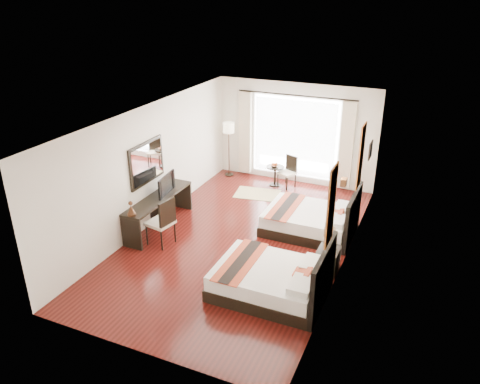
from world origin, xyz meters
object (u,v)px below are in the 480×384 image
at_px(vase, 327,250).
at_px(floor_lamp, 229,131).
at_px(table_lamp, 330,234).
at_px(side_table, 275,176).
at_px(bed_near, 273,280).
at_px(console_desk, 159,212).
at_px(nightstand, 328,260).
at_px(television, 163,184).
at_px(bed_far, 312,220).
at_px(window_chair, 287,178).
at_px(desk_chair, 162,230).
at_px(fruit_bowl, 274,166).

height_order(vase, floor_lamp, floor_lamp).
distance_m(table_lamp, side_table, 4.24).
xyz_separation_m(bed_near, side_table, (-1.68, 4.76, -0.01)).
relative_size(console_desk, floor_lamp, 1.38).
bearing_deg(nightstand, bed_near, -122.68).
xyz_separation_m(television, floor_lamp, (0.11, 3.32, 0.36)).
height_order(bed_far, window_chair, bed_far).
relative_size(console_desk, desk_chair, 2.03).
bearing_deg(nightstand, vase, -87.22).
distance_m(bed_near, window_chair, 4.98).
xyz_separation_m(vase, side_table, (-2.41, 3.79, -0.28)).
bearing_deg(desk_chair, nightstand, -163.40).
height_order(console_desk, side_table, console_desk).
bearing_deg(floor_lamp, vase, -45.45).
relative_size(bed_far, table_lamp, 5.46).
height_order(bed_far, floor_lamp, floor_lamp).
bearing_deg(vase, floor_lamp, 134.55).
bearing_deg(window_chair, side_table, -58.96).
bearing_deg(bed_far, fruit_bowl, 128.11).
bearing_deg(desk_chair, table_lamp, -160.99).
distance_m(bed_far, nightstand, 1.60).
bearing_deg(floor_lamp, console_desk, -92.07).
xyz_separation_m(table_lamp, vase, (0.05, -0.31, -0.18)).
bearing_deg(console_desk, fruit_bowl, 64.32).
distance_m(bed_far, floor_lamp, 4.10).
bearing_deg(bed_far, television, -163.92).
height_order(bed_near, vase, bed_near).
distance_m(table_lamp, vase, 0.36).
bearing_deg(fruit_bowl, vase, -57.17).
xyz_separation_m(vase, fruit_bowl, (-2.42, 3.75, 0.02)).
bearing_deg(vase, nightstand, 92.78).
relative_size(bed_near, bed_far, 1.01).
bearing_deg(bed_near, table_lamp, 61.71).
bearing_deg(vase, desk_chair, -176.13).
distance_m(desk_chair, floor_lamp, 4.33).
relative_size(bed_far, vase, 15.56).
bearing_deg(bed_far, table_lamp, -62.14).
xyz_separation_m(table_lamp, television, (-3.96, 0.33, 0.24)).
bearing_deg(table_lamp, fruit_bowl, 124.58).
relative_size(side_table, window_chair, 0.64).
height_order(bed_far, desk_chair, bed_far).
bearing_deg(desk_chair, console_desk, -43.72).
relative_size(table_lamp, fruit_bowl, 1.71).
height_order(bed_near, window_chair, bed_near).
relative_size(table_lamp, television, 0.45).
relative_size(bed_near, console_desk, 0.91).
distance_m(floor_lamp, side_table, 1.84).
xyz_separation_m(bed_far, console_desk, (-3.30, -1.17, 0.09)).
distance_m(bed_near, fruit_bowl, 5.02).
xyz_separation_m(table_lamp, floor_lamp, (-3.85, 3.65, 0.60)).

